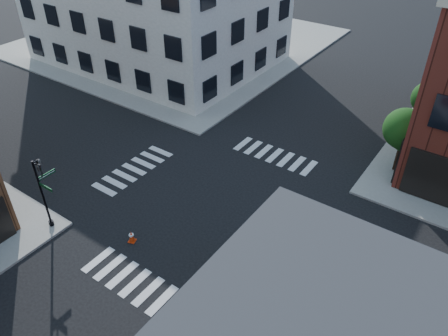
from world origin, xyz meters
TOP-DOWN VIEW (x-y plane):
  - ground at (0.00, 0.00)m, footprint 120.00×120.00m
  - sidewalk_nw at (-21.00, 21.00)m, footprint 30.00×30.00m
  - building_nw at (-19.00, 16.00)m, footprint 22.00×16.00m
  - tree_near at (7.56, 9.98)m, footprint 2.69×2.69m
  - tree_far at (7.56, 15.98)m, footprint 2.43×2.43m
  - signal_pole at (-6.72, -6.68)m, footprint 1.29×1.24m
  - box_truck at (8.65, -3.29)m, footprint 9.29×2.97m
  - traffic_cone at (-2.22, -4.97)m, footprint 0.50×0.50m

SIDE VIEW (x-z plane):
  - ground at x=0.00m, z-range 0.00..0.00m
  - sidewalk_nw at x=-21.00m, z-range 0.00..0.15m
  - traffic_cone at x=-2.22m, z-range -0.01..0.71m
  - box_truck at x=8.65m, z-range 0.08..4.26m
  - signal_pole at x=-6.72m, z-range 0.56..5.16m
  - tree_far at x=7.56m, z-range 0.84..4.91m
  - tree_near at x=7.56m, z-range 0.91..5.41m
  - building_nw at x=-19.00m, z-range 0.00..11.00m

